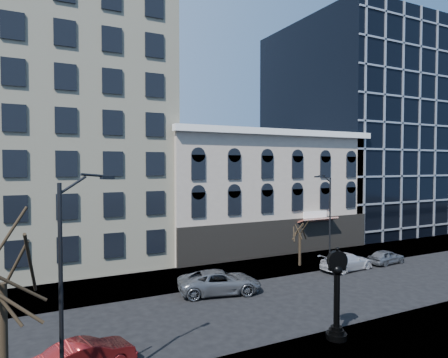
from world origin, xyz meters
TOP-DOWN VIEW (x-y plane):
  - ground at (0.00, 0.00)m, footprint 160.00×160.00m
  - sidewalk_far at (0.00, 8.00)m, footprint 160.00×6.00m
  - cream_tower at (-6.11, 18.88)m, footprint 15.90×15.40m
  - victorian_row at (12.00, 15.89)m, footprint 22.60×11.19m
  - glass_office at (32.00, 20.91)m, footprint 20.00×20.15m
  - street_clock at (3.34, -6.00)m, footprint 1.07×1.07m
  - street_lamp_near at (-9.10, -5.99)m, footprint 2.16×1.03m
  - street_lamp_far at (13.07, 5.88)m, footprint 2.10×0.67m
  - bare_tree_near at (-11.45, -7.26)m, footprint 4.89×4.89m
  - bare_tree_far at (11.00, 6.87)m, footprint 2.67×2.67m
  - car_near_b at (-8.49, -3.37)m, footprint 4.46×2.46m
  - car_far_a at (1.40, 3.50)m, footprint 6.27×3.94m
  - car_far_b at (13.85, 4.14)m, footprint 5.33×2.63m
  - car_far_c at (18.60, 4.08)m, footprint 3.94×1.89m

SIDE VIEW (x-z plane):
  - ground at x=0.00m, z-range 0.00..0.00m
  - sidewalk_far at x=0.00m, z-range 0.00..0.12m
  - car_far_c at x=18.60m, z-range 0.00..1.30m
  - car_near_b at x=-8.49m, z-range 0.00..1.39m
  - car_far_b at x=13.85m, z-range 0.00..1.49m
  - car_far_a at x=1.40m, z-range 0.00..1.62m
  - street_clock at x=3.34m, z-range -0.11..4.61m
  - bare_tree_far at x=11.00m, z-range 1.28..5.85m
  - victorian_row at x=12.00m, z-range -0.25..12.25m
  - street_lamp_far at x=13.07m, z-range 2.21..10.39m
  - bare_tree_near at x=-11.45m, z-range 2.27..10.67m
  - street_lamp_near at x=-9.10m, z-range 2.34..11.08m
  - glass_office at x=32.00m, z-range 0.00..28.00m
  - cream_tower at x=-6.11m, z-range -1.93..40.57m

